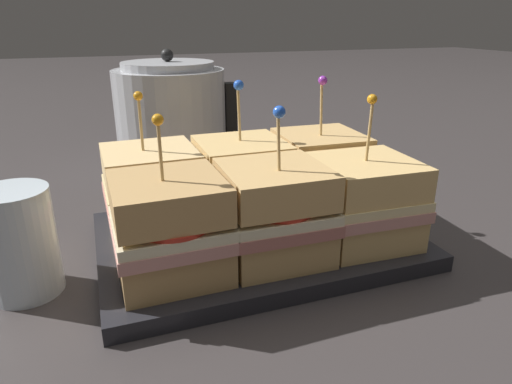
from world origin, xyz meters
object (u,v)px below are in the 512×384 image
object	(u,v)px
serving_platter	(256,240)
sandwich_front_left	(170,228)
sandwich_back_center	(241,180)
sandwich_back_right	(319,170)
kettle_steel	(172,120)
sandwich_front_center	(275,212)
sandwich_front_right	(364,201)
sandwich_back_left	(152,190)
drinking_glass	(20,242)

from	to	relation	value
serving_platter	sandwich_front_left	distance (m)	0.13
sandwich_back_center	sandwich_back_right	world-z (taller)	sandwich_back_right
serving_platter	kettle_steel	size ratio (longest dim) A/B	1.72
sandwich_back_center	sandwich_back_right	bearing A→B (deg)	0.63
sandwich_front_center	kettle_steel	world-z (taller)	kettle_steel
sandwich_front_right	serving_platter	bearing A→B (deg)	152.90
sandwich_front_left	sandwich_back_right	xyz separation A→B (m)	(0.21, 0.11, -0.00)
sandwich_front_left	kettle_steel	world-z (taller)	kettle_steel
sandwich_back_left	serving_platter	bearing A→B (deg)	-26.20
drinking_glass	sandwich_back_right	bearing A→B (deg)	10.42
sandwich_front_right	sandwich_back_right	world-z (taller)	sandwich_back_right
serving_platter	sandwich_front_right	world-z (taller)	sandwich_front_right
drinking_glass	sandwich_back_left	bearing A→B (deg)	25.49
serving_platter	sandwich_back_center	distance (m)	0.08
sandwich_front_left	drinking_glass	distance (m)	0.14
sandwich_front_left	sandwich_back_right	bearing A→B (deg)	26.77
sandwich_back_center	sandwich_back_right	xyz separation A→B (m)	(0.11, 0.00, -0.00)
serving_platter	sandwich_back_left	xyz separation A→B (m)	(-0.11, 0.05, 0.06)
sandwich_back_right	drinking_glass	xyz separation A→B (m)	(-0.35, -0.06, -0.01)
sandwich_back_left	sandwich_front_center	bearing A→B (deg)	-44.68
sandwich_front_center	sandwich_back_left	size ratio (longest dim) A/B	0.98
sandwich_back_right	sandwich_front_left	bearing A→B (deg)	-153.23
serving_platter	sandwich_front_center	world-z (taller)	sandwich_front_center
sandwich_back_left	kettle_steel	xyz separation A→B (m)	(0.07, 0.26, 0.03)
sandwich_back_left	sandwich_back_center	bearing A→B (deg)	-0.53
sandwich_front_center	sandwich_front_left	bearing A→B (deg)	179.84
sandwich_front_left	drinking_glass	bearing A→B (deg)	162.35
sandwich_front_right	sandwich_back_right	xyz separation A→B (m)	(0.00, 0.11, 0.00)
sandwich_back_center	drinking_glass	bearing A→B (deg)	-165.41
sandwich_back_left	sandwich_back_center	distance (m)	0.11
sandwich_front_right	kettle_steel	distance (m)	0.40
serving_platter	sandwich_back_right	world-z (taller)	sandwich_back_right
sandwich_front_center	sandwich_back_right	world-z (taller)	sandwich_back_right
sandwich_front_center	kettle_steel	bearing A→B (deg)	95.99
sandwich_front_left	kettle_steel	distance (m)	0.37
serving_platter	drinking_glass	bearing A→B (deg)	-177.44
sandwich_back_right	sandwich_back_left	bearing A→B (deg)	-179.95
sandwich_front_center	sandwich_front_right	world-z (taller)	sandwich_front_right
sandwich_front_center	sandwich_back_center	bearing A→B (deg)	90.52
kettle_steel	sandwich_back_right	bearing A→B (deg)	-60.87
sandwich_back_right	sandwich_front_center	bearing A→B (deg)	-134.56
sandwich_back_right	drinking_glass	distance (m)	0.36
sandwich_back_left	sandwich_back_right	distance (m)	0.22
sandwich_front_right	sandwich_back_center	bearing A→B (deg)	134.99
drinking_glass	sandwich_front_right	bearing A→B (deg)	-7.13
sandwich_front_center	kettle_steel	distance (m)	0.37
sandwich_front_right	sandwich_front_center	bearing A→B (deg)	179.99
sandwich_back_center	drinking_glass	world-z (taller)	sandwich_back_center
sandwich_back_left	sandwich_back_center	size ratio (longest dim) A/B	0.97
serving_platter	sandwich_back_center	bearing A→B (deg)	90.23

